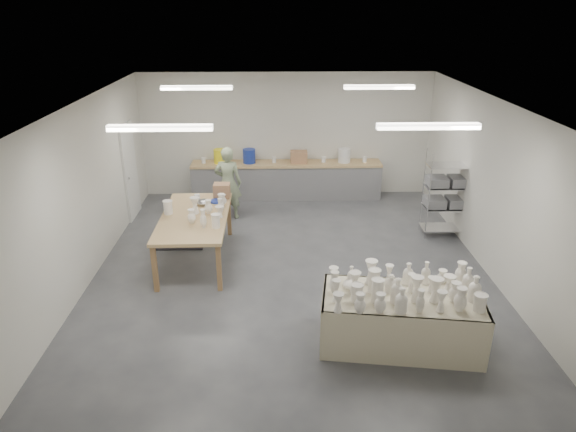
{
  "coord_description": "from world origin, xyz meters",
  "views": [
    {
      "loc": [
        -0.27,
        -8.3,
        4.47
      ],
      "look_at": [
        -0.06,
        -0.06,
        1.05
      ],
      "focal_mm": 32.0,
      "sensor_mm": 36.0,
      "label": 1
    }
  ],
  "objects_px": {
    "work_table": "(199,214)",
    "potter": "(228,183)",
    "drying_table": "(401,316)",
    "red_stool": "(230,202)"
  },
  "relations": [
    {
      "from": "work_table",
      "to": "potter",
      "type": "distance_m",
      "value": 2.01
    },
    {
      "from": "red_stool",
      "to": "work_table",
      "type": "bearing_deg",
      "value": -99.15
    },
    {
      "from": "drying_table",
      "to": "red_stool",
      "type": "bearing_deg",
      "value": 127.21
    },
    {
      "from": "red_stool",
      "to": "potter",
      "type": "bearing_deg",
      "value": -90.0
    },
    {
      "from": "potter",
      "to": "red_stool",
      "type": "xyz_separation_m",
      "value": [
        0.0,
        0.27,
        -0.56
      ]
    },
    {
      "from": "work_table",
      "to": "red_stool",
      "type": "relative_size",
      "value": 6.18
    },
    {
      "from": "drying_table",
      "to": "potter",
      "type": "xyz_separation_m",
      "value": [
        -2.78,
        4.73,
        0.36
      ]
    },
    {
      "from": "drying_table",
      "to": "potter",
      "type": "distance_m",
      "value": 5.5
    },
    {
      "from": "work_table",
      "to": "potter",
      "type": "xyz_separation_m",
      "value": [
        0.36,
        1.98,
        -0.07
      ]
    },
    {
      "from": "drying_table",
      "to": "red_stool",
      "type": "height_order",
      "value": "drying_table"
    }
  ]
}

